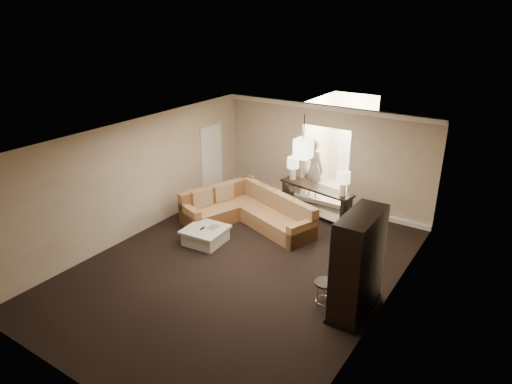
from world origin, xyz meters
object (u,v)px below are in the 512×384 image
Objects in this scene: console_table at (316,198)px; person at (314,165)px; drink_table at (325,288)px; armoire at (357,266)px; sectional_sofa at (249,211)px; coffee_table at (206,235)px.

person reaches higher than console_table.
drink_table is at bearing 139.50° from person.
armoire is 0.79m from drink_table.
drink_table is (3.09, -2.08, 0.01)m from sectional_sofa.
person is at bearing 77.56° from coffee_table.
armoire is at bearing 145.18° from person.
sectional_sofa is at bearing 97.52° from person.
console_table is (1.47, 2.78, 0.29)m from coffee_table.
console_table is 3.94m from drink_table.
console_table is (1.19, 1.37, 0.14)m from sectional_sofa.
armoire is 5.35m from person.
sectional_sofa reaches higher than drink_table.
coffee_table is at bearing 98.08° from person.
armoire is 0.99× the size of person.
console_table is 1.36m from person.
person reaches higher than drink_table.
person is (0.57, 2.47, 0.64)m from sectional_sofa.
coffee_table is 2.01× the size of drink_table.
armoire reaches higher than sectional_sofa.
sectional_sofa is 3.72m from drink_table.
drink_table reaches higher than coffee_table.
coffee_table is 3.16m from console_table.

